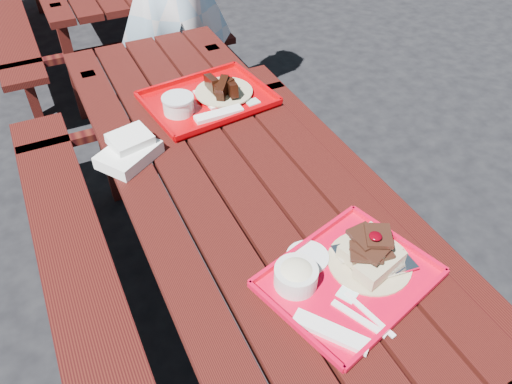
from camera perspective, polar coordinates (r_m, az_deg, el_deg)
ground at (r=2.25m, az=-1.71°, el=-13.29°), size 60.00×60.00×0.00m
picnic_table_near at (r=1.82m, az=-2.06°, el=-3.22°), size 1.41×2.40×0.75m
near_tray at (r=1.40m, az=10.00°, el=-8.76°), size 0.52×0.45×0.14m
far_tray at (r=2.08m, az=-5.63°, el=10.61°), size 0.53×0.44×0.08m
white_cloth at (r=1.82m, az=-14.27°, el=4.65°), size 0.25×0.24×0.08m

